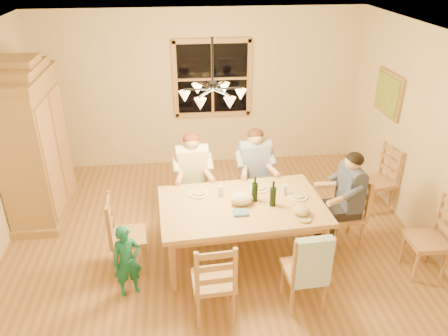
{
  "coord_description": "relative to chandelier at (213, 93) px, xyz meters",
  "views": [
    {
      "loc": [
        -0.39,
        -4.75,
        3.58
      ],
      "look_at": [
        0.14,
        0.1,
        1.07
      ],
      "focal_mm": 35.0,
      "sensor_mm": 36.0,
      "label": 1
    }
  ],
  "objects": [
    {
      "name": "floor",
      "position": [
        0.0,
        0.0,
        -2.08
      ],
      "size": [
        5.5,
        5.5,
        0.0
      ],
      "primitive_type": "plane",
      "color": "olive",
      "rests_on": "ground"
    },
    {
      "name": "ceiling",
      "position": [
        0.0,
        0.0,
        0.62
      ],
      "size": [
        5.5,
        5.0,
        0.02
      ],
      "primitive_type": "cube",
      "color": "white",
      "rests_on": "wall_back"
    },
    {
      "name": "wall_back",
      "position": [
        0.0,
        2.5,
        -0.73
      ],
      "size": [
        5.5,
        0.02,
        2.7
      ],
      "primitive_type": "cube",
      "color": "beige",
      "rests_on": "floor"
    },
    {
      "name": "wall_right",
      "position": [
        2.75,
        0.0,
        -0.73
      ],
      "size": [
        0.02,
        5.0,
        2.7
      ],
      "primitive_type": "cube",
      "color": "beige",
      "rests_on": "floor"
    },
    {
      "name": "window",
      "position": [
        0.2,
        2.47,
        -0.53
      ],
      "size": [
        1.3,
        0.06,
        1.3
      ],
      "color": "black",
      "rests_on": "wall_back"
    },
    {
      "name": "painting",
      "position": [
        2.71,
        1.2,
        -0.48
      ],
      "size": [
        0.06,
        0.78,
        0.64
      ],
      "color": "#9E7344",
      "rests_on": "wall_right"
    },
    {
      "name": "chandelier",
      "position": [
        0.0,
        0.0,
        0.0
      ],
      "size": [
        0.77,
        0.68,
        0.71
      ],
      "color": "black",
      "rests_on": "ceiling"
    },
    {
      "name": "armoire",
      "position": [
        -2.42,
        1.03,
        -1.02
      ],
      "size": [
        0.66,
        1.4,
        2.3
      ],
      "color": "#9E7344",
      "rests_on": "floor"
    },
    {
      "name": "dining_table",
      "position": [
        0.31,
        -0.28,
        -1.41
      ],
      "size": [
        2.07,
        1.34,
        0.76
      ],
      "rotation": [
        0.0,
        0.0,
        0.07
      ],
      "color": "tan",
      "rests_on": "floor"
    },
    {
      "name": "chair_far_left",
      "position": [
        -0.24,
        0.62,
        -1.77
      ],
      "size": [
        0.47,
        0.45,
        0.99
      ],
      "rotation": [
        0.0,
        0.0,
        3.21
      ],
      "color": "#AF7C4D",
      "rests_on": "floor"
    },
    {
      "name": "chair_far_right",
      "position": [
        0.64,
        0.68,
        -1.77
      ],
      "size": [
        0.47,
        0.45,
        0.99
      ],
      "rotation": [
        0.0,
        0.0,
        3.21
      ],
      "color": "#AF7C4D",
      "rests_on": "floor"
    },
    {
      "name": "chair_near_left",
      "position": [
        -0.12,
        -1.25,
        -1.77
      ],
      "size": [
        0.47,
        0.45,
        0.99
      ],
      "rotation": [
        0.0,
        0.0,
        0.07
      ],
      "color": "#AF7C4D",
      "rests_on": "floor"
    },
    {
      "name": "chair_near_right",
      "position": [
        0.87,
        -1.19,
        -1.77
      ],
      "size": [
        0.47,
        0.45,
        0.99
      ],
      "rotation": [
        0.0,
        0.0,
        0.07
      ],
      "color": "#AF7C4D",
      "rests_on": "floor"
    },
    {
      "name": "chair_end_left",
      "position": [
        -1.07,
        -0.37,
        -1.77
      ],
      "size": [
        0.45,
        0.47,
        0.99
      ],
      "rotation": [
        0.0,
        0.0,
        -1.51
      ],
      "color": "#AF7C4D",
      "rests_on": "floor"
    },
    {
      "name": "chair_end_right",
      "position": [
        1.69,
        -0.19,
        -1.77
      ],
      "size": [
        0.45,
        0.47,
        0.99
      ],
      "rotation": [
        0.0,
        0.0,
        1.64
      ],
      "color": "#AF7C4D",
      "rests_on": "floor"
    },
    {
      "name": "adult_woman",
      "position": [
        -0.24,
        0.62,
        -1.24
      ],
      "size": [
        0.41,
        0.44,
        0.87
      ],
      "rotation": [
        0.0,
        0.0,
        3.21
      ],
      "color": "beige",
      "rests_on": "floor"
    },
    {
      "name": "adult_plaid_man",
      "position": [
        0.64,
        0.68,
        -1.24
      ],
      "size": [
        0.41,
        0.44,
        0.87
      ],
      "rotation": [
        0.0,
        0.0,
        3.21
      ],
      "color": "#375397",
      "rests_on": "floor"
    },
    {
      "name": "adult_slate_man",
      "position": [
        1.69,
        -0.19,
        -1.24
      ],
      "size": [
        0.44,
        0.41,
        0.87
      ],
      "rotation": [
        0.0,
        0.0,
        1.64
      ],
      "color": "#3E4664",
      "rests_on": "floor"
    },
    {
      "name": "towel",
      "position": [
        0.88,
        -1.38,
        -1.38
      ],
      "size": [
        0.39,
        0.12,
        0.58
      ],
      "primitive_type": "cube",
      "rotation": [
        0.0,
        0.0,
        0.07
      ],
      "color": "#B5D2F5",
      "rests_on": "chair_near_right"
    },
    {
      "name": "wine_bottle_a",
      "position": [
        0.48,
        -0.22,
        -1.15
      ],
      "size": [
        0.08,
        0.08,
        0.33
      ],
      "primitive_type": "cylinder",
      "color": "black",
      "rests_on": "dining_table"
    },
    {
      "name": "wine_bottle_b",
      "position": [
        0.68,
        -0.35,
        -1.15
      ],
      "size": [
        0.08,
        0.08,
        0.33
      ],
      "primitive_type": "cylinder",
      "color": "black",
      "rests_on": "dining_table"
    },
    {
      "name": "plate_woman",
      "position": [
        -0.19,
        0.01,
        -1.31
      ],
      "size": [
        0.26,
        0.26,
        0.02
      ],
      "primitive_type": "cylinder",
      "color": "white",
      "rests_on": "dining_table"
    },
    {
      "name": "plate_plaid",
      "position": [
        0.59,
        0.06,
        -1.31
      ],
      "size": [
        0.26,
        0.26,
        0.02
      ],
      "primitive_type": "cylinder",
      "color": "white",
      "rests_on": "dining_table"
    },
    {
      "name": "plate_slate",
      "position": [
        1.03,
        -0.19,
        -1.31
      ],
      "size": [
        0.26,
        0.26,
        0.02
      ],
      "primitive_type": "cylinder",
      "color": "white",
      "rests_on": "dining_table"
    },
    {
      "name": "wine_glass_a",
      "position": [
        0.08,
        -0.07,
        -1.25
      ],
      "size": [
        0.06,
        0.06,
        0.14
      ],
      "primitive_type": "cylinder",
      "color": "silver",
      "rests_on": "dining_table"
    },
    {
      "name": "wine_glass_b",
      "position": [
        0.88,
        -0.13,
        -1.25
      ],
      "size": [
        0.06,
        0.06,
        0.14
      ],
      "primitive_type": "cylinder",
      "color": "silver",
      "rests_on": "dining_table"
    },
    {
      "name": "cap",
      "position": [
        0.97,
        -0.59,
        -1.26
      ],
      "size": [
        0.2,
        0.2,
        0.11
      ],
      "primitive_type": "ellipsoid",
      "color": "tan",
      "rests_on": "dining_table"
    },
    {
      "name": "napkin",
      "position": [
        0.27,
        -0.49,
        -1.3
      ],
      "size": [
        0.19,
        0.15,
        0.03
      ],
      "primitive_type": "cube",
      "rotation": [
        0.0,
        0.0,
        0.07
      ],
      "color": "#54789B",
      "rests_on": "dining_table"
    },
    {
      "name": "cloth_bundle",
      "position": [
        0.31,
        -0.28,
        -1.24
      ],
      "size": [
        0.28,
        0.22,
        0.15
      ],
      "primitive_type": "ellipsoid",
      "color": "beige",
      "rests_on": "dining_table"
    },
    {
      "name": "child",
      "position": [
        -1.05,
        -0.82,
        -1.64
      ],
      "size": [
        0.37,
        0.31,
        0.88
      ],
      "primitive_type": "imported",
      "rotation": [
        0.0,
        0.0,
        0.35
      ],
      "color": "#186E5B",
      "rests_on": "floor"
    },
    {
      "name": "chair_spare_front",
      "position": [
        2.45,
        -0.85,
        -1.77
      ],
      "size": [
        0.44,
        0.46,
        0.99
      ],
      "rotation": [
        0.0,
        0.0,
        1.53
      ],
      "color": "#AF7C4D",
      "rests_on": "floor"
    },
    {
      "name": "chair_spare_back",
      "position": [
        2.45,
        0.59,
        -1.77
      ],
      "size": [
        0.5,
        0.51,
        0.99
      ],
      "rotation": [
        0.0,
        0.0,
        1.77
      ],
      "color": "#AF7C4D",
      "rests_on": "floor"
    }
  ]
}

